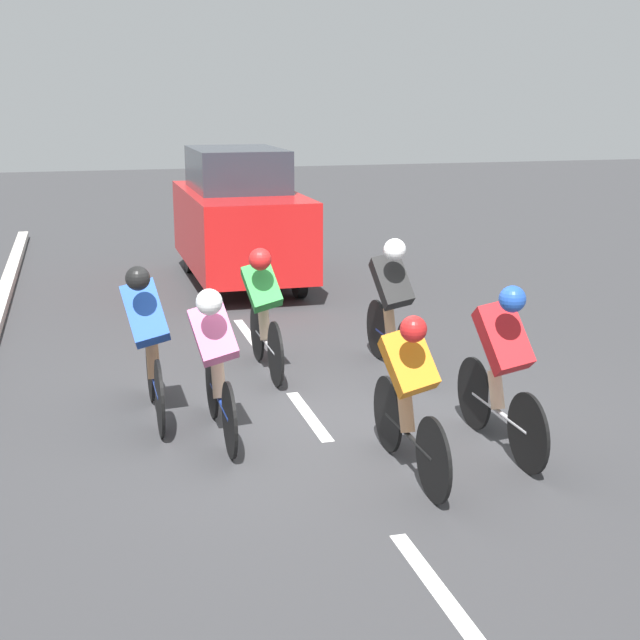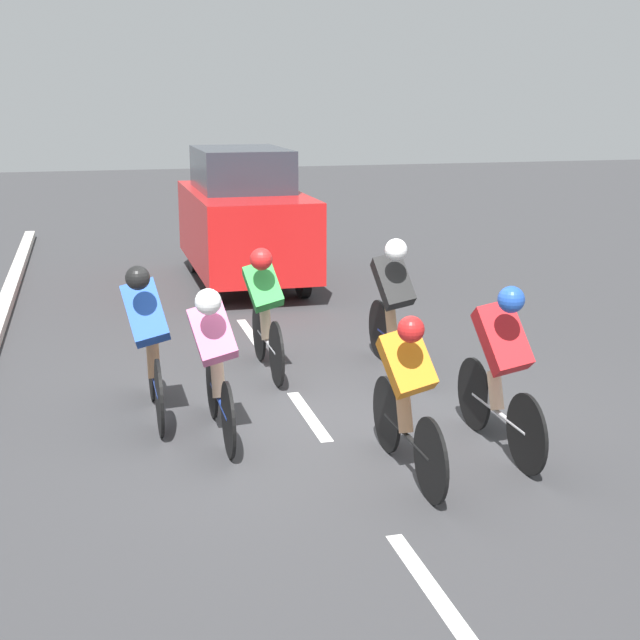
{
  "view_description": "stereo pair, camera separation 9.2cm",
  "coord_description": "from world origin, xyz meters",
  "px_view_note": "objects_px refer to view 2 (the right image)",
  "views": [
    {
      "loc": [
        2.03,
        7.83,
        3.02
      ],
      "look_at": [
        -0.11,
        -0.05,
        0.95
      ],
      "focal_mm": 50.0,
      "sensor_mm": 36.0,
      "label": 1
    },
    {
      "loc": [
        1.95,
        7.85,
        3.02
      ],
      "look_at": [
        -0.11,
        -0.05,
        0.95
      ],
      "focal_mm": 50.0,
      "sensor_mm": 36.0,
      "label": 2
    }
  ],
  "objects_px": {
    "cyclist_blue": "(149,338)",
    "cyclist_orange": "(407,392)",
    "support_car": "(244,217)",
    "cyclist_pink": "(215,358)",
    "cyclist_black": "(393,301)",
    "cyclist_green": "(265,306)",
    "cyclist_red": "(501,364)"
  },
  "relations": [
    {
      "from": "cyclist_blue",
      "to": "cyclist_orange",
      "type": "xyz_separation_m",
      "value": [
        -1.88,
        1.89,
        -0.07
      ]
    },
    {
      "from": "cyclist_orange",
      "to": "cyclist_pink",
      "type": "bearing_deg",
      "value": -42.35
    },
    {
      "from": "cyclist_black",
      "to": "support_car",
      "type": "height_order",
      "value": "support_car"
    },
    {
      "from": "cyclist_green",
      "to": "support_car",
      "type": "bearing_deg",
      "value": -97.28
    },
    {
      "from": "cyclist_green",
      "to": "cyclist_pink",
      "type": "xyz_separation_m",
      "value": [
        0.79,
        1.76,
        -0.01
      ]
    },
    {
      "from": "cyclist_orange",
      "to": "cyclist_black",
      "type": "bearing_deg",
      "value": -106.96
    },
    {
      "from": "cyclist_pink",
      "to": "cyclist_black",
      "type": "bearing_deg",
      "value": -145.97
    },
    {
      "from": "cyclist_red",
      "to": "cyclist_pink",
      "type": "bearing_deg",
      "value": -22.28
    },
    {
      "from": "cyclist_blue",
      "to": "cyclist_black",
      "type": "relative_size",
      "value": 1.01
    },
    {
      "from": "cyclist_pink",
      "to": "support_car",
      "type": "bearing_deg",
      "value": -102.02
    },
    {
      "from": "cyclist_orange",
      "to": "cyclist_black",
      "type": "xyz_separation_m",
      "value": [
        -0.82,
        -2.7,
        0.09
      ]
    },
    {
      "from": "cyclist_blue",
      "to": "cyclist_red",
      "type": "xyz_separation_m",
      "value": [
        -2.84,
        1.6,
        0.0
      ]
    },
    {
      "from": "cyclist_green",
      "to": "cyclist_pink",
      "type": "height_order",
      "value": "cyclist_green"
    },
    {
      "from": "cyclist_green",
      "to": "cyclist_red",
      "type": "relative_size",
      "value": 0.99
    },
    {
      "from": "cyclist_green",
      "to": "cyclist_black",
      "type": "height_order",
      "value": "cyclist_black"
    },
    {
      "from": "cyclist_pink",
      "to": "cyclist_orange",
      "type": "distance_m",
      "value": 1.83
    },
    {
      "from": "cyclist_green",
      "to": "support_car",
      "type": "xyz_separation_m",
      "value": [
        -0.63,
        -4.92,
        0.31
      ]
    },
    {
      "from": "cyclist_green",
      "to": "cyclist_black",
      "type": "distance_m",
      "value": 1.41
    },
    {
      "from": "cyclist_blue",
      "to": "support_car",
      "type": "distance_m",
      "value": 6.35
    },
    {
      "from": "cyclist_green",
      "to": "cyclist_black",
      "type": "relative_size",
      "value": 0.99
    },
    {
      "from": "cyclist_green",
      "to": "cyclist_pink",
      "type": "bearing_deg",
      "value": 65.73
    },
    {
      "from": "cyclist_blue",
      "to": "cyclist_orange",
      "type": "height_order",
      "value": "cyclist_blue"
    },
    {
      "from": "cyclist_red",
      "to": "cyclist_green",
      "type": "bearing_deg",
      "value": -60.84
    },
    {
      "from": "cyclist_blue",
      "to": "cyclist_red",
      "type": "relative_size",
      "value": 1.01
    },
    {
      "from": "support_car",
      "to": "cyclist_blue",
      "type": "bearing_deg",
      "value": 72.04
    },
    {
      "from": "cyclist_pink",
      "to": "cyclist_orange",
      "type": "xyz_separation_m",
      "value": [
        -1.35,
        1.23,
        -0.03
      ]
    },
    {
      "from": "cyclist_blue",
      "to": "cyclist_orange",
      "type": "bearing_deg",
      "value": 134.95
    },
    {
      "from": "cyclist_orange",
      "to": "cyclist_black",
      "type": "relative_size",
      "value": 0.99
    },
    {
      "from": "cyclist_green",
      "to": "cyclist_orange",
      "type": "relative_size",
      "value": 0.99
    },
    {
      "from": "cyclist_green",
      "to": "cyclist_black",
      "type": "xyz_separation_m",
      "value": [
        -1.38,
        0.29,
        0.05
      ]
    },
    {
      "from": "cyclist_pink",
      "to": "cyclist_blue",
      "type": "xyz_separation_m",
      "value": [
        0.53,
        -0.65,
        0.04
      ]
    },
    {
      "from": "cyclist_pink",
      "to": "cyclist_blue",
      "type": "distance_m",
      "value": 0.84
    }
  ]
}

